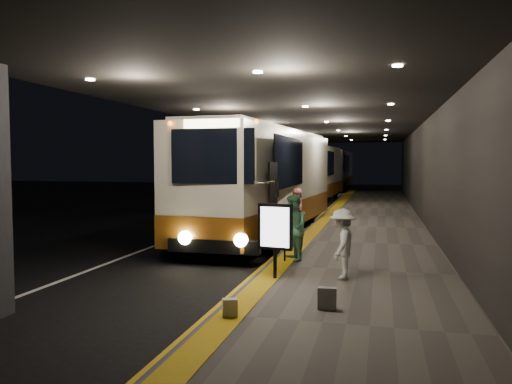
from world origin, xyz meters
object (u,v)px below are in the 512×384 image
Objects in this scene: passenger_waiting_green at (293,228)px; stanchion_post at (285,240)px; coach_second at (314,176)px; coach_main at (266,186)px; bag_polka at (327,299)px; passenger_boarding at (298,217)px; info_sign at (275,228)px; coach_third at (335,172)px; passenger_waiting_white at (342,244)px; bag_plain at (230,308)px.

passenger_waiting_green is 1.55× the size of stanchion_post.
coach_second reaches higher than passenger_waiting_green.
bag_polka is (3.26, -9.42, -1.48)m from coach_main.
info_sign is at bearing 161.61° from passenger_boarding.
bag_polka is at bearing -46.69° from info_sign.
info_sign reaches higher than bag_polka.
coach_main is 7.65m from info_sign.
coach_third is (-0.13, 30.32, -0.10)m from coach_main.
passenger_waiting_green is at bearing 98.51° from info_sign.
bag_polka is at bearing -9.13° from passenger_waiting_green.
passenger_waiting_white is 1.51m from info_sign.
passenger_boarding is at bearing -81.37° from coach_second.
bag_plain is 0.28× the size of stanchion_post.
passenger_boarding is 1.58× the size of stanchion_post.
coach_second is at bearing -164.06° from passenger_waiting_white.
coach_main reaches higher than bag_polka.
passenger_boarding is (1.69, -2.83, -0.80)m from coach_main.
info_sign is at bearing -69.28° from passenger_waiting_white.
passenger_waiting_green reaches higher than stanchion_post.
coach_third is 39.91m from bag_polka.
stanchion_post is (-1.58, 1.55, -0.22)m from passenger_waiting_white.
coach_second is at bearing 94.40° from bag_plain.
coach_third reaches higher than passenger_waiting_white.
coach_third is at bearing 94.88° from bag_polka.
stanchion_post reaches higher than bag_plain.
coach_second is 19.05m from passenger_boarding.
passenger_boarding is 1.06× the size of info_sign.
coach_third is 7.45× the size of passenger_waiting_white.
passenger_waiting_green reaches higher than passenger_waiting_white.
bag_plain is at bearing -29.19° from passenger_waiting_green.
stanchion_post is at bearing -81.89° from coach_second.
passenger_waiting_white is (3.35, -7.03, -0.90)m from coach_main.
info_sign is at bearing -85.58° from coach_third.
coach_main is 10.08m from bag_polka.
passenger_waiting_white is at bearing -179.70° from passenger_boarding.
coach_second is 7.63× the size of passenger_waiting_white.
coach_third is 6.59× the size of passenger_boarding.
coach_third is 10.38× the size of stanchion_post.
stanchion_post is at bearing -85.65° from coach_third.
bag_polka is 2.61m from info_sign.
coach_main is 3.39m from passenger_boarding.
coach_second is 38.56× the size of bag_plain.
passenger_waiting_white is 3.62m from bag_plain.
bag_plain is at bearing -86.03° from coach_third.
passenger_boarding is 1.13× the size of passenger_waiting_white.
passenger_boarding is 4.56m from info_sign.
passenger_waiting_white is (3.62, -23.14, -0.84)m from coach_second.
passenger_boarding is 6.81m from bag_polka.
coach_second is 21.71m from stanchion_post.
coach_third reaches higher than stanchion_post.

